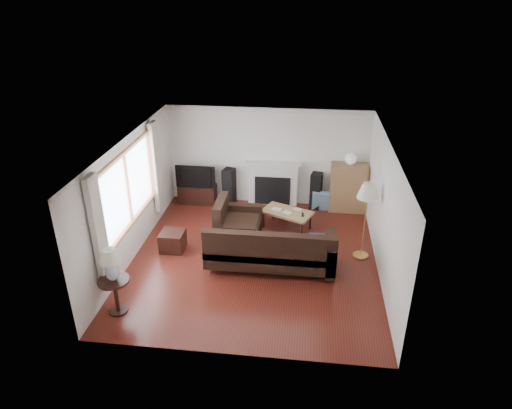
# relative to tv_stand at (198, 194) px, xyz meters

# --- Properties ---
(room) EXTENTS (5.10, 5.60, 2.54)m
(room) POSITION_rel_tv_stand_xyz_m (1.79, -2.50, 1.01)
(room) COLOR #571B13
(room) RESTS_ON ground
(window) EXTENTS (0.12, 2.74, 1.54)m
(window) POSITION_rel_tv_stand_xyz_m (-0.66, -2.70, 1.31)
(window) COLOR brown
(window) RESTS_ON room
(curtain_near) EXTENTS (0.10, 0.35, 2.10)m
(curtain_near) POSITION_rel_tv_stand_xyz_m (-0.61, -4.22, 1.16)
(curtain_near) COLOR beige
(curtain_near) RESTS_ON room
(curtain_far) EXTENTS (0.10, 0.35, 2.10)m
(curtain_far) POSITION_rel_tv_stand_xyz_m (-0.61, -1.18, 1.16)
(curtain_far) COLOR beige
(curtain_far) RESTS_ON room
(fireplace) EXTENTS (1.40, 0.26, 1.15)m
(fireplace) POSITION_rel_tv_stand_xyz_m (1.94, 0.14, 0.34)
(fireplace) COLOR white
(fireplace) RESTS_ON room
(tv_stand) EXTENTS (0.95, 0.43, 0.48)m
(tv_stand) POSITION_rel_tv_stand_xyz_m (0.00, 0.00, 0.00)
(tv_stand) COLOR black
(tv_stand) RESTS_ON ground
(television) EXTENTS (1.01, 0.13, 0.58)m
(television) POSITION_rel_tv_stand_xyz_m (0.00, 0.00, 0.53)
(television) COLOR black
(television) RESTS_ON tv_stand
(speaker_left) EXTENTS (0.34, 0.37, 0.95)m
(speaker_left) POSITION_rel_tv_stand_xyz_m (0.83, 0.03, 0.24)
(speaker_left) COLOR black
(speaker_left) RESTS_ON ground
(speaker_right) EXTENTS (0.31, 0.36, 0.93)m
(speaker_right) POSITION_rel_tv_stand_xyz_m (3.03, 0.04, 0.23)
(speaker_right) COLOR black
(speaker_right) RESTS_ON ground
(bookshelf) EXTENTS (0.89, 0.42, 1.22)m
(bookshelf) POSITION_rel_tv_stand_xyz_m (3.81, 0.01, 0.37)
(bookshelf) COLOR #9B7148
(bookshelf) RESTS_ON ground
(globe_lamp) EXTENTS (0.28, 0.28, 0.28)m
(globe_lamp) POSITION_rel_tv_stand_xyz_m (3.81, 0.01, 1.12)
(globe_lamp) COLOR white
(globe_lamp) RESTS_ON bookshelf
(sectional_sofa) EXTENTS (2.77, 2.02, 0.89)m
(sectional_sofa) POSITION_rel_tv_stand_xyz_m (2.15, -2.74, 0.21)
(sectional_sofa) COLOR black
(sectional_sofa) RESTS_ON ground
(coffee_table) EXTENTS (1.27, 1.01, 0.44)m
(coffee_table) POSITION_rel_tv_stand_xyz_m (2.38, -1.12, -0.02)
(coffee_table) COLOR #A47D4E
(coffee_table) RESTS_ON ground
(footstool) EXTENTS (0.50, 0.50, 0.42)m
(footstool) POSITION_rel_tv_stand_xyz_m (0.01, -2.36, -0.03)
(footstool) COLOR black
(footstool) RESTS_ON ground
(floor_lamp) EXTENTS (0.53, 0.53, 1.66)m
(floor_lamp) POSITION_rel_tv_stand_xyz_m (3.99, -2.15, 0.59)
(floor_lamp) COLOR gold
(floor_lamp) RESTS_ON ground
(side_table) EXTENTS (0.53, 0.53, 0.67)m
(side_table) POSITION_rel_tv_stand_xyz_m (-0.36, -4.47, 0.09)
(side_table) COLOR black
(side_table) RESTS_ON ground
(table_lamp) EXTENTS (0.36, 0.36, 0.59)m
(table_lamp) POSITION_rel_tv_stand_xyz_m (-0.36, -4.47, 0.72)
(table_lamp) COLOR silver
(table_lamp) RESTS_ON side_table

